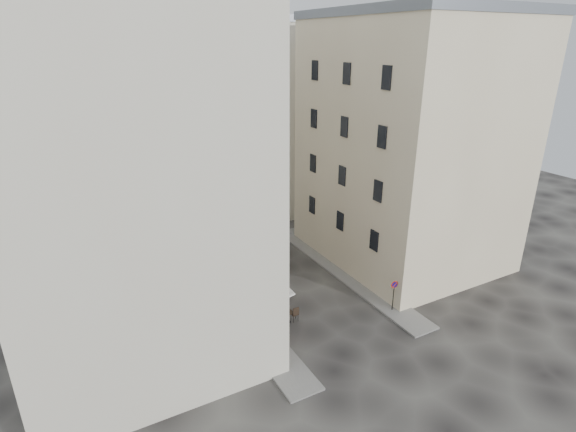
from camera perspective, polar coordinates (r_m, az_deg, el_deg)
ground at (r=30.66m, az=3.11°, el=-11.27°), size 90.00×90.00×0.00m
sidewalk_left at (r=32.03m, az=-7.71°, el=-9.78°), size 2.00×22.00×0.12m
sidewalk_right at (r=34.96m, az=6.87°, el=-6.89°), size 2.00×18.00×0.12m
building_left at (r=25.84m, az=-20.57°, el=6.09°), size 12.20×16.20×20.60m
building_right at (r=35.83m, az=15.05°, el=9.03°), size 12.20×14.20×18.60m
building_back at (r=43.42m, az=-11.27°, el=11.40°), size 18.20×10.20×18.60m
cafe_storefront at (r=28.75m, az=-5.34°, el=-9.36°), size 1.74×7.30×3.50m
stone_steps at (r=40.44m, az=-6.21°, el=-2.26°), size 9.00×3.15×0.80m
bollard_near at (r=28.31m, az=-1.55°, el=-13.04°), size 0.12×0.12×0.98m
bollard_mid at (r=30.98m, az=-4.54°, el=-9.79°), size 0.12×0.12×0.98m
bollard_far at (r=33.81m, az=-7.00°, el=-7.05°), size 0.12×0.12×0.98m
no_parking_sign at (r=29.95m, az=13.31°, el=-9.13°), size 0.52×0.13×2.27m
bistro_table_a at (r=28.20m, az=-1.23°, el=-13.46°), size 1.16×0.54×0.81m
bistro_table_b at (r=28.71m, az=-0.12°, el=-12.53°), size 1.42×0.67×1.00m
bistro_table_c at (r=30.65m, az=-3.10°, el=-10.22°), size 1.35×0.63×0.95m
bistro_table_d at (r=31.98m, az=-4.18°, el=-8.77°), size 1.38×0.65×0.97m
bistro_table_e at (r=32.18m, az=-5.97°, el=-8.63°), size 1.38×0.64×0.97m
pedestrian at (r=31.13m, az=-3.02°, el=-8.97°), size 0.67×0.51×1.63m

